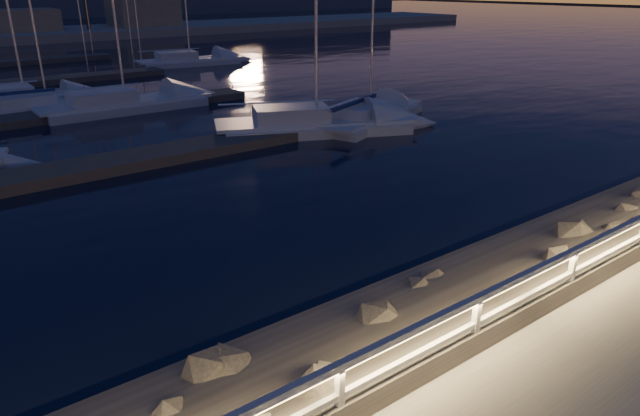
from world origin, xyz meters
The scene contains 11 objects.
ground centered at (0.00, 0.00, 0.00)m, with size 400.00×400.00×0.00m, color #A19D91.
harbor_water centered at (0.00, 31.22, -0.97)m, with size 400.00×440.00×0.60m.
guard_rail centered at (-0.07, 0.00, 0.77)m, with size 44.11×0.12×1.06m.
riprap centered at (5.64, 1.58, -0.23)m, with size 36.33×3.20×1.52m.
floating_docks centered at (0.00, 32.50, -0.40)m, with size 22.00×36.00×0.40m.
sailboat_c centered at (9.24, 15.94, -0.13)m, with size 9.43×6.11×15.64m.
sailboat_d centered at (12.62, 15.78, -0.18)m, with size 8.53×5.18×13.99m.
sailboat_f centered at (-0.21, 30.35, -0.16)m, with size 7.88×2.47×13.36m.
sailboat_g centered at (0.40, 27.92, -0.20)m, with size 7.48×2.63×12.50m.
sailboat_h centered at (3.87, 26.01, -0.16)m, with size 9.22×2.90×15.50m.
sailboat_l centered at (14.70, 40.88, -0.17)m, with size 9.02×3.69×14.82m.
Camera 1 is at (-6.17, -5.02, 5.94)m, focal length 32.00 mm.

